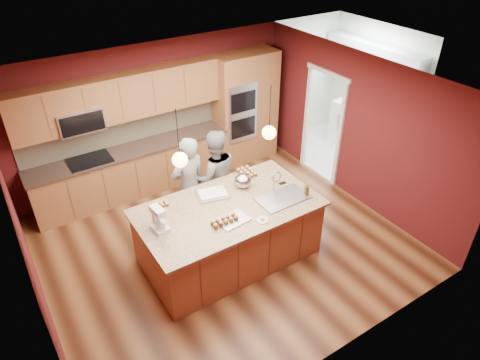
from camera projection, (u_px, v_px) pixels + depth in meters
floor at (224, 243)px, 7.07m from camera, size 5.50×5.50×0.00m
ceiling at (220, 87)px, 5.58m from camera, size 5.50×5.50×0.00m
wall_back at (155, 114)px, 8.08m from camera, size 5.50×0.00×5.50m
wall_front at (342, 279)px, 4.57m from camera, size 5.50×0.00×5.50m
wall_left at (24, 241)px, 5.08m from camera, size 0.00×5.00×5.00m
wall_right at (356, 129)px, 7.57m from camera, size 0.00×5.00×5.00m
cabinet_run at (128, 146)px, 7.80m from camera, size 3.74×0.64×2.30m
oven_column at (245, 108)px, 8.81m from camera, size 1.30×0.62×2.30m
doorway_trim at (322, 127)px, 8.29m from camera, size 0.08×1.11×2.20m
laundry_room at (373, 62)px, 8.81m from camera, size 2.60×2.70×2.70m
pendant_left at (180, 159)px, 5.39m from camera, size 0.20×0.20×0.80m
pendant_right at (269, 132)px, 6.02m from camera, size 0.20×0.20×0.80m
island at (230, 231)px, 6.53m from camera, size 2.67×1.49×1.36m
person_left at (189, 185)px, 6.97m from camera, size 0.66×0.47×1.71m
person_right at (215, 177)px, 7.20m from camera, size 0.95×0.82×1.68m
stand_mixer at (159, 220)px, 5.75m from camera, size 0.22×0.28×0.36m
sheet_cake at (213, 194)px, 6.50m from camera, size 0.55×0.46×0.05m
cooling_rack at (233, 220)px, 5.98m from camera, size 0.46×0.35×0.02m
mixing_bowl at (243, 181)px, 6.64m from camera, size 0.27×0.27×0.23m
plate at (262, 220)px, 5.99m from camera, size 0.18×0.18×0.01m
tumbler at (307, 191)px, 6.48m from camera, size 0.08×0.08×0.15m
phone at (282, 183)px, 6.77m from camera, size 0.13×0.08×0.01m
cupcakes_left at (159, 205)px, 6.24m from camera, size 0.29×0.14×0.06m
cupcakes_rack at (224, 220)px, 5.91m from camera, size 0.42×0.17×0.07m
cupcakes_right at (247, 172)px, 6.98m from camera, size 0.25×0.33×0.07m
washer at (369, 135)px, 9.32m from camera, size 0.57×0.59×0.91m
dryer at (349, 122)px, 9.75m from camera, size 0.73×0.75×1.01m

